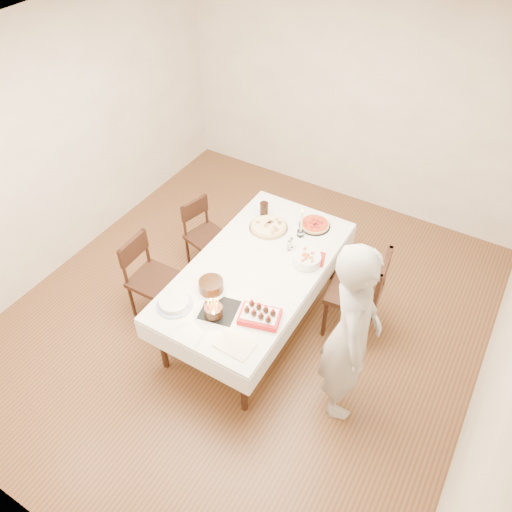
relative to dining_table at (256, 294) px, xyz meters
The scene contains 24 objects.
floor 0.39m from the dining_table, 165.64° to the right, with size 5.00×5.00×0.00m, color #4F2F1B.
wall_back 2.66m from the dining_table, 92.13° to the left, with size 4.50×0.04×2.70m, color silver.
wall_front 2.71m from the dining_table, 92.09° to the right, with size 4.50×0.04×2.70m, color silver.
wall_left 2.54m from the dining_table, behind, with size 0.04×5.00×2.70m, color silver.
ceiling 2.33m from the dining_table, 165.64° to the right, with size 5.00×5.00×0.00m, color white.
dining_table is the anchor object (origin of this frame).
chair_right_savory 0.96m from the dining_table, 24.26° to the left, with size 0.53×0.53×1.03m, color black, non-canonical shape.
chair_left_savory 0.98m from the dining_table, 154.46° to the left, with size 0.42×0.42×0.83m, color black, non-canonical shape.
chair_left_dessert 1.03m from the dining_table, 155.60° to the right, with size 0.47×0.47×0.91m, color black, non-canonical shape.
person 1.29m from the dining_table, 19.98° to the right, with size 0.66×0.44×1.82m, color beige.
pizza_white 0.70m from the dining_table, 107.99° to the left, with size 0.40×0.40×0.04m, color beige.
pizza_pepperoni 0.94m from the dining_table, 75.47° to the left, with size 0.32×0.32×0.04m, color red.
red_placemat 0.68m from the dining_table, 42.71° to the left, with size 0.21×0.21×0.01m, color #B21E1E.
pasta_bowl 0.64m from the dining_table, 37.25° to the left, with size 0.27×0.27×0.09m, color white.
taper_candle 0.83m from the dining_table, 75.84° to the left, with size 0.07×0.07×0.34m, color white.
shaker_pair 0.59m from the dining_table, 67.14° to the left, with size 0.09×0.09×0.11m, color white, non-canonical shape.
cola_glass 0.90m from the dining_table, 114.51° to the left, with size 0.09×0.09×0.17m, color black.
layer_cake 0.66m from the dining_table, 112.56° to the right, with size 0.28×0.28×0.11m, color black.
cake_board 0.72m from the dining_table, 90.11° to the right, with size 0.30×0.30×0.01m, color black.
birthday_cake 0.83m from the dining_table, 91.00° to the right, with size 0.16×0.16×0.15m, color #391F0F.
strawberry_box 0.75m from the dining_table, 56.31° to the right, with size 0.34×0.23×0.08m, color red, non-canonical shape.
box_lid 1.00m from the dining_table, 70.13° to the right, with size 0.31×0.20×0.03m, color beige.
plate_stack 0.94m from the dining_table, 116.21° to the right, with size 0.26×0.26×0.05m, color white.
china_plate 0.93m from the dining_table, 115.33° to the right, with size 0.32×0.32×0.01m, color white.
Camera 1 is at (1.80, -2.84, 4.04)m, focal length 35.00 mm.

